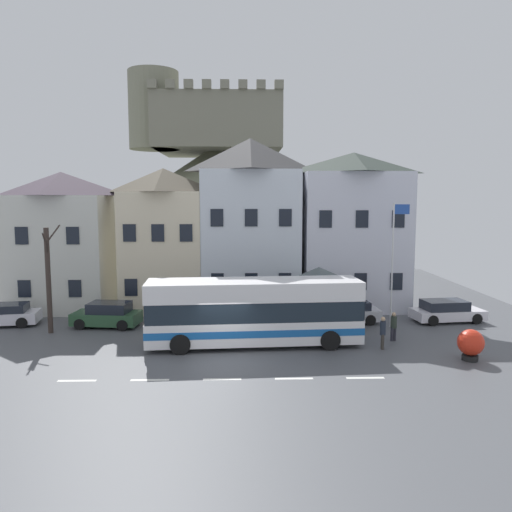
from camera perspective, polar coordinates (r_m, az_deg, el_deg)
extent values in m
cube|color=#4E5055|center=(23.41, -3.69, -12.11)|extent=(40.00, 60.00, 0.06)
cube|color=silver|center=(22.32, -19.94, -13.35)|extent=(1.60, 0.20, 0.01)
cube|color=silver|center=(21.59, -12.14, -13.79)|extent=(1.60, 0.20, 0.01)
cube|color=silver|center=(21.26, -3.92, -13.98)|extent=(1.60, 0.20, 0.01)
cube|color=silver|center=(21.35, 4.40, -13.90)|extent=(1.60, 0.20, 0.01)
cube|color=silver|center=(21.85, 12.47, -13.55)|extent=(1.60, 0.20, 0.01)
cube|color=silver|center=(36.23, -21.24, 0.40)|extent=(6.32, 5.51, 7.73)
pyramid|color=#493D49|center=(36.07, -21.55, 7.76)|extent=(6.32, 5.51, 1.57)
cube|color=black|center=(34.52, -25.13, -3.44)|extent=(0.80, 0.06, 1.10)
cube|color=black|center=(33.38, -20.14, -3.54)|extent=(0.80, 0.06, 1.10)
cube|color=black|center=(34.13, -25.41, 2.13)|extent=(0.80, 0.06, 1.10)
cube|color=black|center=(32.98, -20.37, 2.22)|extent=(0.80, 0.06, 1.10)
cube|color=beige|center=(34.32, -10.48, 0.61)|extent=(5.31, 5.10, 7.96)
pyramid|color=brown|center=(34.17, -10.65, 8.59)|extent=(5.31, 5.10, 1.58)
cube|color=black|center=(32.42, -14.21, -3.53)|extent=(0.80, 0.06, 1.10)
cube|color=black|center=(32.08, -11.11, -3.55)|extent=(0.80, 0.06, 1.10)
cube|color=black|center=(31.83, -7.96, -3.57)|extent=(0.80, 0.06, 1.10)
cube|color=black|center=(32.01, -14.38, 2.59)|extent=(0.80, 0.06, 1.10)
cube|color=black|center=(31.66, -11.25, 2.63)|extent=(0.80, 0.06, 1.10)
cube|color=black|center=(31.41, -8.06, 2.66)|extent=(0.80, 0.06, 1.10)
cube|color=silver|center=(34.47, -0.65, 1.92)|extent=(6.46, 6.37, 9.37)
pyramid|color=#414041|center=(34.50, -0.66, 11.57)|extent=(6.46, 6.37, 2.24)
cube|color=black|center=(31.62, -4.46, -2.98)|extent=(0.80, 0.06, 1.10)
cube|color=black|center=(31.58, -0.55, -2.97)|extent=(0.80, 0.06, 1.10)
cube|color=black|center=(31.69, 3.35, -2.95)|extent=(0.80, 0.06, 1.10)
cube|color=black|center=(31.21, -4.53, 4.42)|extent=(0.80, 0.06, 1.10)
cube|color=black|center=(31.17, -0.56, 4.44)|extent=(0.80, 0.06, 1.10)
cube|color=black|center=(31.28, 3.40, 4.43)|extent=(0.80, 0.06, 1.10)
cube|color=silver|center=(34.80, 11.01, 1.74)|extent=(6.95, 5.34, 9.24)
pyramid|color=#333D37|center=(34.77, 11.20, 10.49)|extent=(6.95, 5.34, 1.39)
cube|color=black|center=(32.01, 7.92, -2.96)|extent=(0.80, 0.06, 1.10)
cube|color=black|center=(32.47, 11.95, -2.91)|extent=(0.80, 0.06, 1.10)
cube|color=black|center=(33.09, 15.86, -2.84)|extent=(0.80, 0.06, 1.10)
cube|color=black|center=(31.61, 8.03, 4.24)|extent=(0.80, 0.06, 1.10)
cube|color=black|center=(32.07, 12.12, 4.19)|extent=(0.80, 0.06, 1.10)
cube|color=black|center=(32.70, 16.08, 4.12)|extent=(0.80, 0.06, 1.10)
cone|color=#6B6E56|center=(53.99, -4.19, 5.77)|extent=(40.68, 40.68, 13.52)
cube|color=slate|center=(54.52, -4.26, 14.54)|extent=(12.66, 12.66, 5.27)
cylinder|color=slate|center=(52.27, -11.68, 16.06)|extent=(4.98, 4.98, 7.59)
cube|color=slate|center=(49.50, -11.89, 18.82)|extent=(0.84, 0.70, 0.81)
cube|color=slate|center=(49.24, -9.85, 18.93)|extent=(0.84, 0.70, 0.81)
cube|color=slate|center=(49.04, -7.79, 19.02)|extent=(0.84, 0.70, 0.81)
cube|color=slate|center=(48.90, -5.71, 19.08)|extent=(0.84, 0.70, 0.81)
cube|color=slate|center=(48.81, -3.62, 19.12)|extent=(0.84, 0.70, 0.81)
cube|color=slate|center=(48.79, -1.52, 19.14)|extent=(0.84, 0.70, 0.81)
cube|color=slate|center=(48.82, 0.58, 19.13)|extent=(0.84, 0.70, 0.81)
cube|color=slate|center=(48.91, 2.67, 19.10)|extent=(0.84, 0.70, 0.81)
cube|color=white|center=(25.63, -0.23, -8.40)|extent=(10.99, 3.26, 1.19)
cube|color=#1959A5|center=(25.62, -0.23, -8.28)|extent=(11.01, 3.28, 0.36)
cube|color=#19232D|center=(25.38, -0.23, -6.02)|extent=(10.89, 3.22, 1.00)
cube|color=white|center=(25.18, -0.23, -3.87)|extent=(10.99, 3.26, 0.94)
cube|color=#19232D|center=(26.41, 11.67, -5.66)|extent=(0.20, 2.15, 0.96)
cylinder|color=black|center=(27.45, 7.30, -8.19)|extent=(1.02, 0.34, 1.00)
cylinder|color=black|center=(25.15, 8.54, -9.59)|extent=(1.02, 0.34, 1.00)
cylinder|color=black|center=(26.86, -8.42, -8.54)|extent=(1.02, 0.34, 1.00)
cylinder|color=black|center=(24.50, -8.73, -10.03)|extent=(1.02, 0.34, 1.00)
cylinder|color=#473D33|center=(31.26, 3.72, -5.02)|extent=(0.14, 0.14, 2.40)
cylinder|color=#473D33|center=(31.74, 9.69, -4.93)|extent=(0.14, 0.14, 2.40)
cylinder|color=#473D33|center=(28.05, 4.34, -6.36)|extent=(0.14, 0.14, 2.40)
cylinder|color=#473D33|center=(28.58, 10.98, -6.23)|extent=(0.14, 0.14, 2.40)
pyramid|color=#4C565A|center=(29.55, 7.23, -2.31)|extent=(3.60, 3.60, 1.08)
cube|color=#2D5334|center=(30.59, -16.83, -6.84)|extent=(4.02, 2.22, 0.69)
cube|color=#1E232D|center=(30.38, -16.54, -5.69)|extent=(2.47, 1.82, 0.59)
cylinder|color=black|center=(30.39, -19.65, -7.43)|extent=(0.66, 0.28, 0.64)
cylinder|color=black|center=(31.88, -18.37, -6.73)|extent=(0.66, 0.28, 0.64)
cylinder|color=black|center=(29.42, -15.14, -7.73)|extent=(0.66, 0.28, 0.64)
cylinder|color=black|center=(30.96, -14.04, -6.99)|extent=(0.66, 0.28, 0.64)
cube|color=silver|center=(33.19, -27.44, -6.30)|extent=(4.60, 2.37, 0.65)
cube|color=#1E232D|center=(33.01, -27.12, -5.36)|extent=(2.83, 1.90, 0.47)
cylinder|color=black|center=(32.05, -25.37, -6.97)|extent=(0.66, 0.29, 0.64)
cylinder|color=black|center=(33.60, -24.63, -6.33)|extent=(0.66, 0.29, 0.64)
cube|color=silver|center=(30.68, 10.03, -6.64)|extent=(4.43, 2.09, 0.67)
cube|color=#1E232D|center=(30.61, 10.43, -5.58)|extent=(2.70, 1.73, 0.48)
cylinder|color=black|center=(29.58, 7.82, -7.48)|extent=(0.66, 0.26, 0.64)
cylinder|color=black|center=(31.12, 7.07, -6.77)|extent=(0.66, 0.26, 0.64)
cylinder|color=black|center=(30.40, 13.04, -7.21)|extent=(0.66, 0.26, 0.64)
cylinder|color=black|center=(31.90, 12.05, -6.53)|extent=(0.66, 0.26, 0.64)
cube|color=white|center=(32.70, 21.19, -6.25)|extent=(4.44, 2.31, 0.58)
cube|color=#1E232D|center=(32.48, 20.91, -5.29)|extent=(2.73, 1.89, 0.57)
cylinder|color=black|center=(34.17, 22.53, -6.03)|extent=(0.66, 0.27, 0.64)
cylinder|color=black|center=(32.72, 24.09, -6.64)|extent=(0.66, 0.27, 0.64)
cylinder|color=black|center=(32.83, 18.28, -6.35)|extent=(0.66, 0.27, 0.64)
cylinder|color=black|center=(31.32, 19.71, -7.02)|extent=(0.66, 0.27, 0.64)
cylinder|color=#2D2D38|center=(27.41, 15.40, -8.67)|extent=(0.16, 0.16, 0.75)
cylinder|color=#2D2D38|center=(27.56, 15.69, -8.60)|extent=(0.16, 0.16, 0.75)
cylinder|color=#2D382D|center=(27.33, 15.58, -7.34)|extent=(0.33, 0.33, 0.62)
sphere|color=tan|center=(27.23, 15.61, -6.49)|extent=(0.21, 0.21, 0.21)
cylinder|color=#38332D|center=(25.97, 14.34, -9.46)|extent=(0.14, 0.14, 0.78)
cylinder|color=#38332D|center=(25.79, 14.39, -9.57)|extent=(0.14, 0.14, 0.78)
cylinder|color=#232B38|center=(25.70, 14.41, -8.04)|extent=(0.29, 0.29, 0.70)
sphere|color=tan|center=(25.59, 14.44, -7.05)|extent=(0.22, 0.22, 0.22)
cube|color=#33473D|center=(32.56, 8.85, -5.97)|extent=(1.77, 0.45, 0.08)
cube|color=#33473D|center=(32.73, 8.78, -5.51)|extent=(1.77, 0.06, 0.40)
cube|color=#2D2D33|center=(32.47, 7.43, -6.39)|extent=(0.08, 0.36, 0.45)
cube|color=#2D2D33|center=(32.76, 10.23, -6.32)|extent=(0.08, 0.36, 0.45)
cylinder|color=silver|center=(29.68, 15.42, -1.11)|extent=(0.10, 0.10, 7.25)
cube|color=#264CA5|center=(29.58, 16.45, 5.19)|extent=(0.90, 0.03, 0.56)
cylinder|color=black|center=(25.52, 23.43, -10.70)|extent=(0.73, 0.73, 0.25)
sphere|color=red|center=(25.32, 23.51, -9.11)|extent=(1.21, 1.21, 1.21)
cylinder|color=#382D28|center=(29.80, -22.81, -2.66)|extent=(0.28, 0.28, 5.91)
cylinder|color=#382D28|center=(29.25, -22.98, 0.94)|extent=(0.34, 0.72, 1.00)
cylinder|color=#382D28|center=(29.14, -22.98, 1.06)|extent=(0.41, 0.89, 0.84)
cylinder|color=#382D28|center=(29.04, -23.18, 1.67)|extent=(0.28, 1.06, 0.88)
cylinder|color=#382D28|center=(29.69, -22.34, 2.38)|extent=(0.65, 0.68, 1.00)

